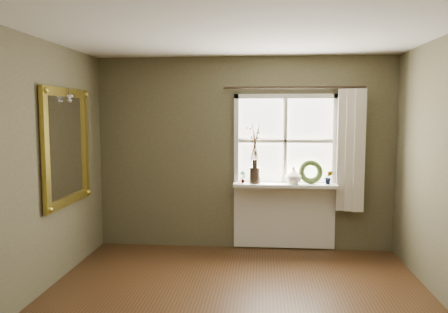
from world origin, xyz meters
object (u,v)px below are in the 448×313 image
Objects in this scene: dark_jug at (255,175)px; cream_vase at (294,175)px; gilt_mirror at (67,146)px; wreath at (311,174)px.

cream_vase is at bearing 0.00° from dark_jug.
dark_jug is 0.16× the size of gilt_mirror.
gilt_mirror is (-2.85, -1.03, 0.43)m from wreath.
dark_jug is 0.67× the size of wreath.
dark_jug is 0.51m from cream_vase.
cream_vase is 0.17× the size of gilt_mirror.
wreath is (0.23, 0.04, 0.01)m from cream_vase.
cream_vase is at bearing -173.79° from wreath.
gilt_mirror is at bearing -154.87° from dark_jug.
wreath reaches higher than cream_vase.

